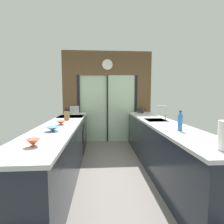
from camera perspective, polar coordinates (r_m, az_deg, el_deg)
The scene contains 13 objects.
ground_plane at distance 3.74m, azimuth -0.15°, elevation -16.88°, with size 5.04×7.60×0.02m, color slate.
back_wall_unit at distance 5.25m, azimuth -1.53°, elevation 6.82°, with size 2.64×0.12×2.70m.
left_counter_run at distance 3.20m, azimuth -16.41°, elevation -12.03°, with size 0.62×3.80×0.92m.
right_counter_run at distance 3.48m, azimuth 15.58°, elevation -10.55°, with size 0.62×3.80×0.92m.
sink_faucet at distance 3.65m, azimuth 16.75°, elevation 0.51°, with size 0.19×0.02×0.29m.
oven_range at distance 4.26m, azimuth -13.17°, elevation -7.61°, with size 0.60×0.60×0.92m.
mixing_bowl_near at distance 1.89m, azimuth -24.42°, elevation -9.10°, with size 0.14×0.14×0.08m.
mixing_bowl_mid at distance 2.56m, azimuth -18.88°, elevation -5.25°, with size 0.20×0.20×0.06m.
mixing_bowl_far at distance 3.06m, azimuth -16.39°, elevation -3.36°, with size 0.17×0.17×0.07m.
knife_block at distance 3.58m, azimuth -14.56°, elevation -1.06°, with size 0.09×0.14×0.25m.
stock_pot at distance 4.65m, azimuth -12.16°, elevation 0.64°, with size 0.24×0.24×0.23m.
kettle at distance 4.84m, azimuth 9.41°, elevation 0.81°, with size 0.26×0.17×0.22m.
soap_bottle at distance 2.63m, azimuth 21.44°, elevation -3.09°, with size 0.06×0.06×0.28m.
Camera 1 is at (-0.24, -2.84, 1.43)m, focal length 27.88 mm.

